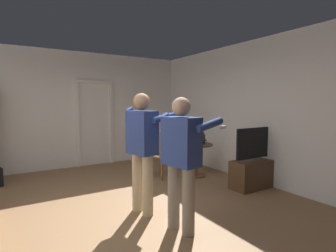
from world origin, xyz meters
TOP-DOWN VIEW (x-y plane):
  - ground_plane at (0.00, 0.00)m, footprint 7.20×7.20m
  - wall_back at (0.00, 3.33)m, footprint 6.26×0.12m
  - wall_right at (3.07, 0.00)m, footprint 0.12×6.79m
  - doorway_frame at (0.72, 3.25)m, footprint 0.93×0.08m
  - tv_flatscreen at (2.71, -0.11)m, footprint 0.96×0.40m
  - side_table at (2.26, 1.07)m, footprint 0.71×0.71m
  - laptop at (2.22, 1.03)m, footprint 0.35×0.36m
  - bottle_on_table at (2.40, 0.99)m, footprint 0.06×0.06m
  - wooden_chair at (1.59, 1.30)m, footprint 0.53×0.53m
  - person_blue_shirt at (0.60, -0.78)m, footprint 0.70×0.64m
  - person_striped_shirt at (0.44, -0.04)m, footprint 0.79×0.62m

SIDE VIEW (x-z plane):
  - ground_plane at x=0.00m, z-range 0.00..0.00m
  - tv_flatscreen at x=2.71m, z-range -0.22..0.90m
  - side_table at x=2.26m, z-range 0.13..0.83m
  - wooden_chair at x=1.59m, z-range 0.05..1.04m
  - laptop at x=2.22m, z-range 0.67..0.84m
  - bottle_on_table at x=2.40m, z-range 0.68..0.94m
  - person_blue_shirt at x=0.60m, z-range 0.13..1.78m
  - person_striped_shirt at x=0.44m, z-range 0.14..1.85m
  - doorway_frame at x=0.72m, z-range 0.16..2.29m
  - wall_back at x=0.00m, z-range 0.00..2.81m
  - wall_right at x=3.07m, z-range 0.00..2.81m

